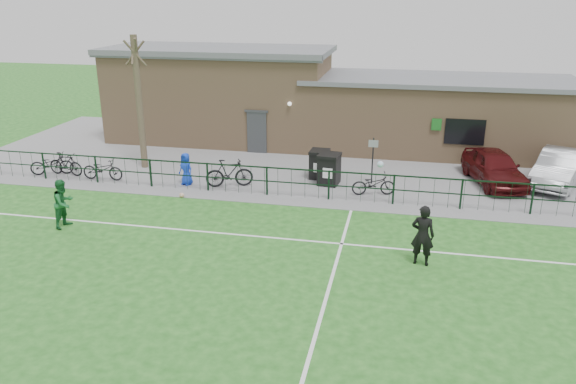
% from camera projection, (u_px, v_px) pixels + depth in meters
% --- Properties ---
extents(ground, '(90.00, 90.00, 0.00)m').
position_uv_depth(ground, '(249.00, 300.00, 14.99)').
color(ground, '#1E5A1A').
rests_on(ground, ground).
extents(paving_strip, '(34.00, 13.00, 0.02)m').
position_uv_depth(paving_strip, '(324.00, 159.00, 27.41)').
color(paving_strip, slate).
rests_on(paving_strip, ground).
extents(pitch_line_touch, '(28.00, 0.10, 0.01)m').
position_uv_depth(pitch_line_touch, '(303.00, 199.00, 22.17)').
color(pitch_line_touch, white).
rests_on(pitch_line_touch, ground).
extents(pitch_line_mid, '(28.00, 0.10, 0.01)m').
position_uv_depth(pitch_line_mid, '(282.00, 239.00, 18.67)').
color(pitch_line_mid, white).
rests_on(pitch_line_mid, ground).
extents(pitch_line_perp, '(0.10, 16.00, 0.01)m').
position_uv_depth(pitch_line_perp, '(323.00, 308.00, 14.60)').
color(pitch_line_perp, white).
rests_on(pitch_line_perp, ground).
extents(perimeter_fence, '(28.00, 0.10, 1.20)m').
position_uv_depth(perimeter_fence, '(304.00, 184.00, 22.15)').
color(perimeter_fence, black).
rests_on(perimeter_fence, ground).
extents(bare_tree, '(0.30, 0.30, 6.00)m').
position_uv_depth(bare_tree, '(139.00, 104.00, 25.20)').
color(bare_tree, '#4A3D2D').
rests_on(bare_tree, ground).
extents(wheelie_bin_left, '(0.80, 0.90, 1.16)m').
position_uv_depth(wheelie_bin_left, '(319.00, 165.00, 24.51)').
color(wheelie_bin_left, black).
rests_on(wheelie_bin_left, paving_strip).
extents(wheelie_bin_right, '(0.93, 1.02, 1.24)m').
position_uv_depth(wheelie_bin_right, '(329.00, 170.00, 23.70)').
color(wheelie_bin_right, black).
rests_on(wheelie_bin_right, paving_strip).
extents(sign_post, '(0.06, 0.06, 2.00)m').
position_uv_depth(sign_post, '(372.00, 161.00, 23.61)').
color(sign_post, black).
rests_on(sign_post, paving_strip).
extents(car_maroon, '(2.71, 4.54, 1.45)m').
position_uv_depth(car_maroon, '(494.00, 167.00, 23.73)').
color(car_maroon, '#420B0D').
rests_on(car_maroon, paving_strip).
extents(car_silver, '(3.18, 4.69, 1.46)m').
position_uv_depth(car_silver, '(559.00, 168.00, 23.63)').
color(car_silver, '#93959A').
rests_on(car_silver, paving_strip).
extents(bicycle_a, '(1.95, 1.30, 0.97)m').
position_uv_depth(bicycle_a, '(52.00, 164.00, 24.98)').
color(bicycle_a, black).
rests_on(bicycle_a, paving_strip).
extents(bicycle_b, '(1.76, 0.68, 1.03)m').
position_uv_depth(bicycle_b, '(66.00, 164.00, 24.87)').
color(bicycle_b, black).
rests_on(bicycle_b, paving_strip).
extents(bicycle_c, '(1.84, 0.69, 0.96)m').
position_uv_depth(bicycle_c, '(103.00, 169.00, 24.27)').
color(bicycle_c, black).
rests_on(bicycle_c, paving_strip).
extents(bicycle_d, '(2.05, 1.19, 1.19)m').
position_uv_depth(bicycle_d, '(229.00, 173.00, 23.38)').
color(bicycle_d, black).
rests_on(bicycle_d, paving_strip).
extents(bicycle_e, '(1.84, 1.01, 0.91)m').
position_uv_depth(bicycle_e, '(373.00, 184.00, 22.47)').
color(bicycle_e, black).
rests_on(bicycle_e, paving_strip).
extents(spectator_child, '(0.79, 0.65, 1.38)m').
position_uv_depth(spectator_child, '(186.00, 169.00, 23.61)').
color(spectator_child, '#1539C5').
rests_on(spectator_child, paving_strip).
extents(goalkeeper_kick, '(1.95, 3.11, 2.35)m').
position_uv_depth(goalkeeper_kick, '(422.00, 234.00, 16.68)').
color(goalkeeper_kick, black).
rests_on(goalkeeper_kick, ground).
extents(outfield_player, '(0.77, 0.92, 1.72)m').
position_uv_depth(outfield_player, '(64.00, 203.00, 19.38)').
color(outfield_player, '#1B612E').
rests_on(outfield_player, ground).
extents(ball_ground, '(0.20, 0.20, 0.20)m').
position_uv_depth(ball_ground, '(182.00, 195.00, 22.35)').
color(ball_ground, silver).
rests_on(ball_ground, ground).
extents(clubhouse, '(24.25, 5.40, 4.96)m').
position_uv_depth(clubhouse, '(317.00, 102.00, 29.60)').
color(clubhouse, tan).
rests_on(clubhouse, ground).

